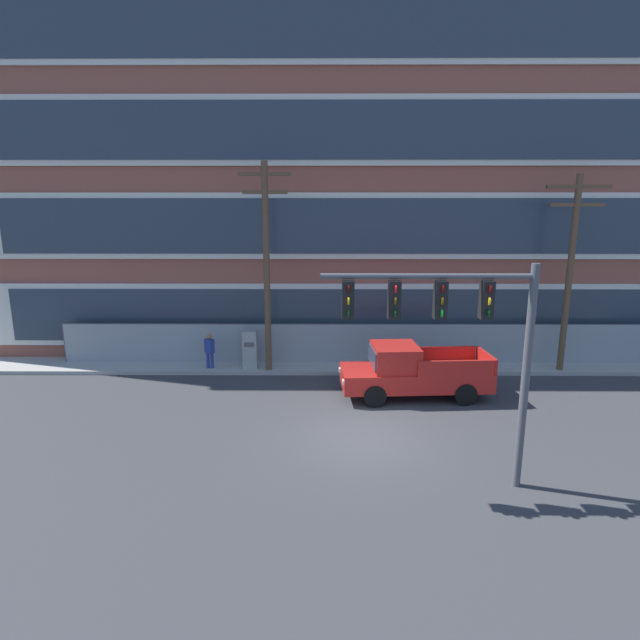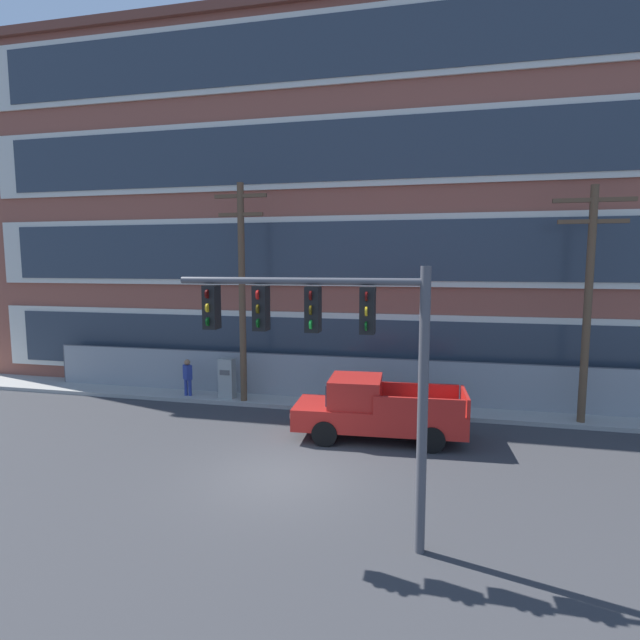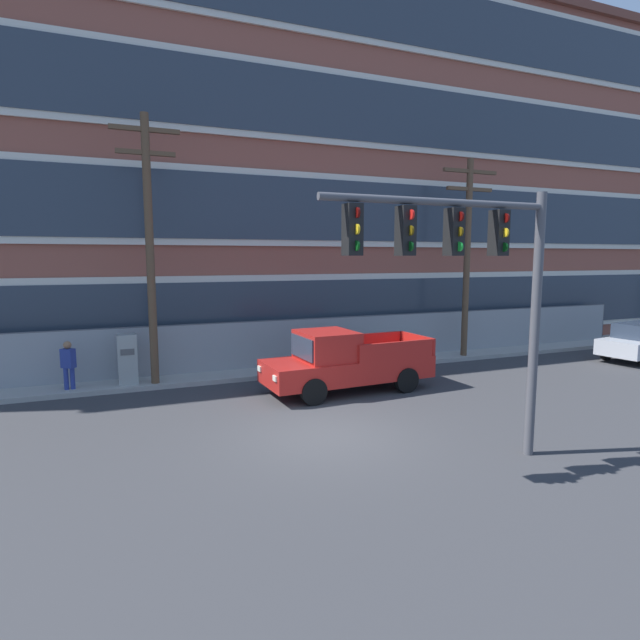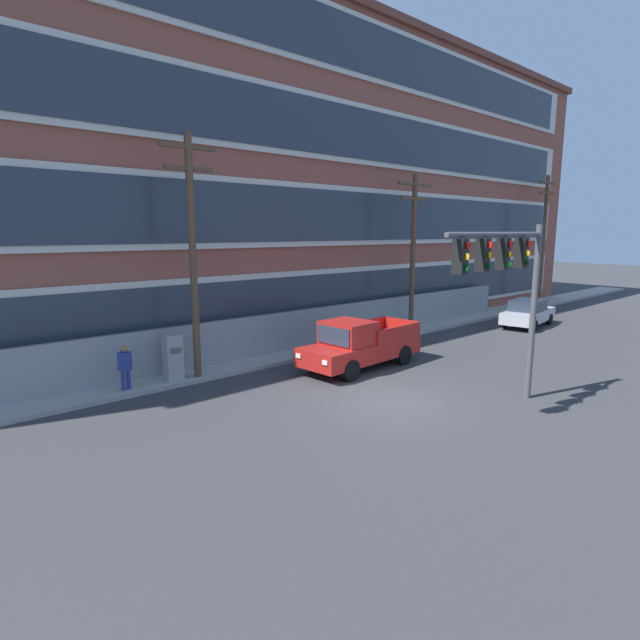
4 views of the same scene
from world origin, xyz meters
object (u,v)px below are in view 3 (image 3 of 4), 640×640
utility_pole_near_corner (150,242)px  pickup_truck_red (344,363)px  utility_pole_midblock (467,250)px  traffic_signal_mast (470,263)px  pedestrian_near_cabinet (68,364)px  electrical_cabinet (128,361)px

utility_pole_near_corner → pickup_truck_red: bearing=-26.1°
utility_pole_near_corner → utility_pole_midblock: (12.42, 0.08, -0.18)m
traffic_signal_mast → pedestrian_near_cabinet: 12.51m
utility_pole_near_corner → pedestrian_near_cabinet: 4.56m
electrical_cabinet → pedestrian_near_cabinet: 1.73m
traffic_signal_mast → pedestrian_near_cabinet: (-7.99, 9.08, -3.20)m
utility_pole_near_corner → pedestrian_near_cabinet: size_ratio=5.15×
pickup_truck_red → utility_pole_midblock: size_ratio=0.68×
pickup_truck_red → pedestrian_near_cabinet: bearing=160.2°
traffic_signal_mast → pickup_truck_red: 6.95m
utility_pole_midblock → electrical_cabinet: (-13.24, 0.17, -3.68)m
utility_pole_near_corner → electrical_cabinet: 3.95m
traffic_signal_mast → utility_pole_midblock: utility_pole_midblock is taller
traffic_signal_mast → utility_pole_near_corner: (-5.45, 8.89, 0.59)m
traffic_signal_mast → utility_pole_midblock: 11.37m
traffic_signal_mast → utility_pole_near_corner: bearing=121.5°
pickup_truck_red → pedestrian_near_cabinet: (-8.13, 2.92, 0.03)m
utility_pole_midblock → pedestrian_near_cabinet: 15.40m
electrical_cabinet → utility_pole_midblock: bearing=-0.8°
traffic_signal_mast → pedestrian_near_cabinet: size_ratio=3.32×
traffic_signal_mast → pedestrian_near_cabinet: bearing=131.4°
traffic_signal_mast → utility_pole_near_corner: 10.45m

